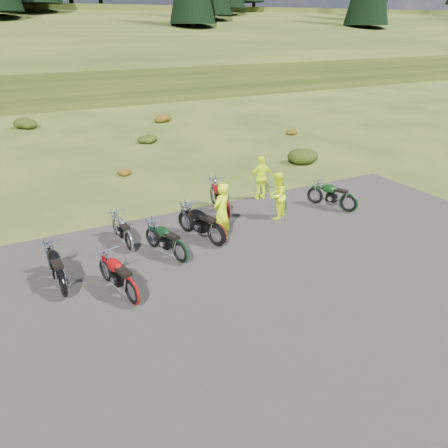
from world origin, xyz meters
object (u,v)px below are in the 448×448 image
motorcycle_0 (65,297)px  motorcycle_3 (130,251)px  motorcycle_7 (347,212)px  person_middle (221,213)px

motorcycle_0 → motorcycle_3: 2.74m
motorcycle_7 → person_middle: size_ratio=1.06×
motorcycle_0 → person_middle: 5.21m
motorcycle_0 → person_middle: size_ratio=1.08×
motorcycle_3 → person_middle: size_ratio=0.96×
motorcycle_3 → motorcycle_7: motorcycle_7 is taller
motorcycle_7 → person_middle: bearing=63.3°
person_middle → motorcycle_3: bearing=-38.5°
motorcycle_0 → person_middle: bearing=-81.9°
motorcycle_3 → motorcycle_7: bearing=-98.4°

